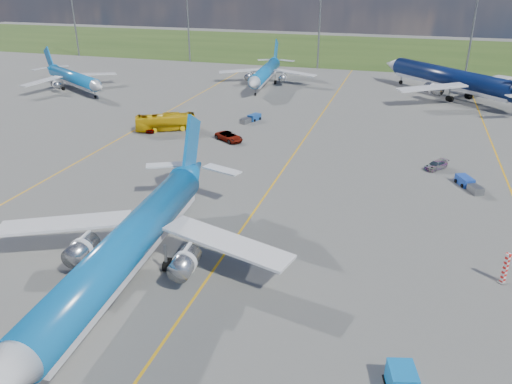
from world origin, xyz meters
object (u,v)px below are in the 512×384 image
(uld_container, at_px, (402,380))
(service_car_b, at_px, (229,137))
(bg_jet_nw, at_px, (75,90))
(warning_post, at_px, (505,268))
(main_airliner, at_px, (131,282))
(bg_jet_nnw, at_px, (265,85))
(service_car_a, at_px, (152,128))
(service_car_c, at_px, (436,165))
(bg_jet_n, at_px, (448,97))
(baggage_tug_w, at_px, (468,184))
(apron_bus, at_px, (166,122))
(baggage_tug_c, at_px, (251,118))

(uld_container, bearing_deg, service_car_b, 107.03)
(bg_jet_nw, distance_m, service_car_b, 53.96)
(warning_post, xyz_separation_m, main_airliner, (-32.53, -9.90, -1.50))
(bg_jet_nnw, xyz_separation_m, main_airliner, (11.55, -85.16, 0.00))
(bg_jet_nw, distance_m, service_car_a, 40.84)
(bg_jet_nw, relative_size, service_car_c, 8.03)
(warning_post, bearing_deg, service_car_a, 148.29)
(bg_jet_nw, relative_size, bg_jet_nnw, 0.94)
(service_car_b, bearing_deg, bg_jet_n, -7.67)
(uld_container, xyz_separation_m, baggage_tug_w, (7.17, 38.17, -0.35))
(bg_jet_nnw, xyz_separation_m, uld_container, (35.64, -91.18, 0.89))
(warning_post, bearing_deg, service_car_c, 100.42)
(bg_jet_n, bearing_deg, apron_bus, -3.82)
(main_airliner, height_order, service_car_b, main_airliner)
(main_airliner, height_order, baggage_tug_c, main_airliner)
(main_airliner, bearing_deg, bg_jet_nnw, 93.61)
(bg_jet_n, bearing_deg, main_airliner, 26.03)
(bg_jet_nnw, relative_size, baggage_tug_c, 6.71)
(bg_jet_n, height_order, service_car_b, bg_jet_n)
(apron_bus, bearing_deg, warning_post, -153.59)
(bg_jet_nnw, xyz_separation_m, bg_jet_n, (42.65, 0.02, 0.00))
(service_car_b, xyz_separation_m, service_car_c, (32.68, -3.47, -0.16))
(uld_container, height_order, service_car_a, uld_container)
(service_car_a, bearing_deg, uld_container, -59.07)
(baggage_tug_w, bearing_deg, bg_jet_nw, 132.89)
(apron_bus, relative_size, service_car_c, 2.65)
(warning_post, distance_m, bg_jet_nnw, 87.23)
(baggage_tug_c, bearing_deg, uld_container, -43.41)
(bg_jet_n, xyz_separation_m, apron_bus, (-49.12, -41.36, 1.49))
(warning_post, distance_m, apron_bus, 60.88)
(uld_container, height_order, service_car_b, uld_container)
(service_car_c, bearing_deg, warning_post, -41.47)
(uld_container, height_order, baggage_tug_w, uld_container)
(apron_bus, height_order, service_car_c, apron_bus)
(service_car_c, bearing_deg, service_car_b, -147.96)
(service_car_a, bearing_deg, baggage_tug_c, 26.03)
(main_airliner, relative_size, baggage_tug_w, 7.92)
(warning_post, bearing_deg, service_car_b, 140.20)
(warning_post, height_order, uld_container, warning_post)
(uld_container, xyz_separation_m, service_car_a, (-44.23, 48.46, -0.29))
(bg_jet_nnw, relative_size, bg_jet_n, 0.75)
(service_car_b, height_order, baggage_tug_w, service_car_b)
(service_car_b, bearing_deg, apron_bus, 111.50)
(bg_jet_nw, relative_size, baggage_tug_c, 6.30)
(bg_jet_nnw, distance_m, service_car_c, 61.17)
(main_airliner, relative_size, baggage_tug_c, 7.98)
(bg_jet_n, bearing_deg, baggage_tug_c, -3.17)
(uld_container, xyz_separation_m, service_car_c, (3.27, 43.98, -0.30))
(bg_jet_n, height_order, baggage_tug_w, bg_jet_n)
(bg_jet_nnw, bearing_deg, baggage_tug_w, -55.84)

